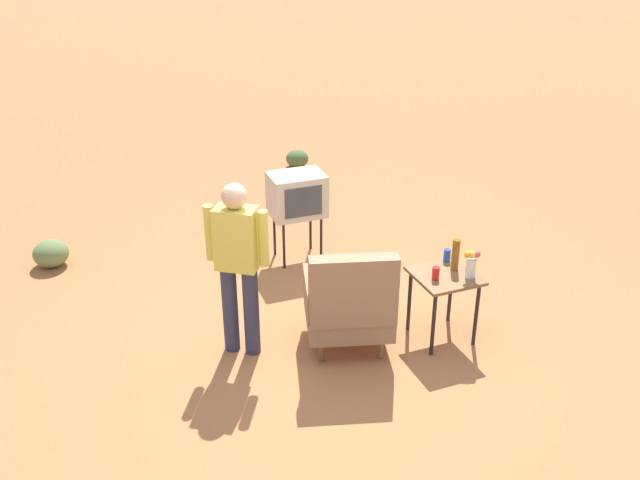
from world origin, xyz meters
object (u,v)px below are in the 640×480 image
at_px(soda_can_red, 436,273).
at_px(person_standing, 238,260).
at_px(soda_can_blue, 447,255).
at_px(bottle_tall_amber, 455,255).
at_px(tv_on_stand, 297,195).
at_px(armchair, 350,302).
at_px(flower_vase, 471,263).
at_px(side_table, 444,284).

bearing_deg(soda_can_red, person_standing, -17.67).
distance_m(soda_can_blue, bottle_tall_amber, 0.19).
bearing_deg(person_standing, soda_can_red, 162.33).
bearing_deg(tv_on_stand, armchair, 84.23).
height_order(soda_can_red, flower_vase, flower_vase).
bearing_deg(soda_can_red, bottle_tall_amber, -158.35).
relative_size(side_table, bottle_tall_amber, 2.24).
relative_size(tv_on_stand, soda_can_blue, 8.44).
bearing_deg(tv_on_stand, bottle_tall_amber, 112.74).
height_order(armchair, side_table, armchair).
xyz_separation_m(armchair, soda_can_blue, (-1.03, -0.08, 0.24)).
relative_size(bottle_tall_amber, flower_vase, 1.13).
distance_m(armchair, flower_vase, 1.14).
distance_m(side_table, soda_can_blue, 0.31).
bearing_deg(flower_vase, soda_can_blue, -84.68).
bearing_deg(bottle_tall_amber, tv_on_stand, -67.26).
distance_m(person_standing, soda_can_red, 1.76).
bearing_deg(soda_can_blue, tv_on_stand, -64.90).
bearing_deg(armchair, soda_can_blue, -175.30).
relative_size(armchair, tv_on_stand, 1.03).
bearing_deg(flower_vase, armchair, -13.96).
relative_size(side_table, soda_can_red, 5.52).
height_order(soda_can_blue, bottle_tall_amber, bottle_tall_amber).
distance_m(tv_on_stand, soda_can_blue, 1.98).
height_order(tv_on_stand, person_standing, person_standing).
distance_m(side_table, flower_vase, 0.33).
distance_m(armchair, side_table, 0.90).
bearing_deg(side_table, soda_can_blue, -123.46).
xyz_separation_m(side_table, soda_can_blue, (-0.15, -0.22, 0.16)).
distance_m(person_standing, flower_vase, 2.07).
bearing_deg(bottle_tall_amber, flower_vase, 105.72).
relative_size(person_standing, flower_vase, 6.19).
bearing_deg(tv_on_stand, soda_can_blue, 115.10).
height_order(tv_on_stand, bottle_tall_amber, tv_on_stand).
bearing_deg(armchair, tv_on_stand, -95.77).
height_order(armchair, person_standing, person_standing).
relative_size(tv_on_stand, person_standing, 0.63).
distance_m(side_table, bottle_tall_amber, 0.29).
xyz_separation_m(side_table, bottle_tall_amber, (-0.13, -0.05, 0.25)).
relative_size(tv_on_stand, soda_can_red, 8.44).
bearing_deg(soda_can_blue, person_standing, -7.65).
bearing_deg(tv_on_stand, person_standing, 54.31).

